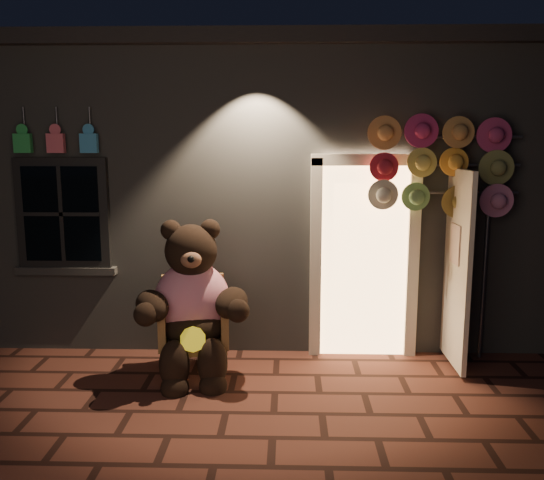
{
  "coord_description": "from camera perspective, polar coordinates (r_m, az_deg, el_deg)",
  "views": [
    {
      "loc": [
        0.54,
        -4.64,
        2.33
      ],
      "look_at": [
        0.37,
        1.0,
        1.35
      ],
      "focal_mm": 38.0,
      "sensor_mm": 36.0,
      "label": 1
    }
  ],
  "objects": [
    {
      "name": "ground",
      "position": [
        5.22,
        -4.6,
        -16.68
      ],
      "size": [
        60.0,
        60.0,
        0.0
      ],
      "primitive_type": "plane",
      "color": "#51281F",
      "rests_on": "ground"
    },
    {
      "name": "shop_building",
      "position": [
        8.67,
        -1.89,
        5.91
      ],
      "size": [
        7.3,
        5.95,
        3.51
      ],
      "color": "slate",
      "rests_on": "ground"
    },
    {
      "name": "wicker_armchair",
      "position": [
        5.93,
        -7.77,
        -8.39
      ],
      "size": [
        0.75,
        0.7,
        0.97
      ],
      "rotation": [
        0.0,
        0.0,
        0.16
      ],
      "color": "olive",
      "rests_on": "ground"
    },
    {
      "name": "teddy_bear",
      "position": [
        5.74,
        -7.9,
        -6.39
      ],
      "size": [
        1.19,
        1.01,
        1.66
      ],
      "rotation": [
        0.0,
        0.0,
        0.16
      ],
      "color": "#D31648",
      "rests_on": "ground"
    },
    {
      "name": "hat_rack",
      "position": [
        6.13,
        16.48,
        6.86
      ],
      "size": [
        1.57,
        0.22,
        2.57
      ],
      "color": "#59595E",
      "rests_on": "ground"
    }
  ]
}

